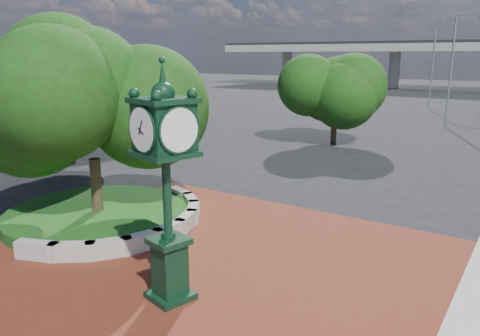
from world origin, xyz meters
name	(u,v)px	position (x,y,z in m)	size (l,w,h in m)	color
ground	(218,255)	(0.00, 0.00, 0.00)	(200.00, 200.00, 0.00)	black
plaza	(196,267)	(0.00, -1.00, 0.02)	(12.00, 12.00, 0.04)	maroon
planter_wall	(148,227)	(-2.71, 0.00, 0.27)	(2.96, 6.77, 0.54)	#9E9B93
grass_bed	(99,215)	(-5.00, 0.00, 0.20)	(6.10, 6.10, 0.40)	#134516
tree_planter	(91,111)	(-5.00, 0.00, 3.72)	(5.20, 5.20, 6.33)	#38281C
tree_northwest	(65,83)	(-13.00, 5.00, 4.12)	(5.60, 5.60, 6.93)	#38281C
tree_street	(336,92)	(-4.00, 18.00, 3.24)	(4.40, 4.40, 5.45)	#38281C
post_clock	(166,176)	(0.55, -2.59, 2.95)	(1.32, 1.32, 5.38)	black
street_lamp_near	(455,63)	(0.88, 29.00, 4.88)	(1.87, 0.24, 8.33)	slate
street_lamp_far	(435,61)	(-2.91, 40.89, 4.86)	(1.86, 0.43, 8.29)	slate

